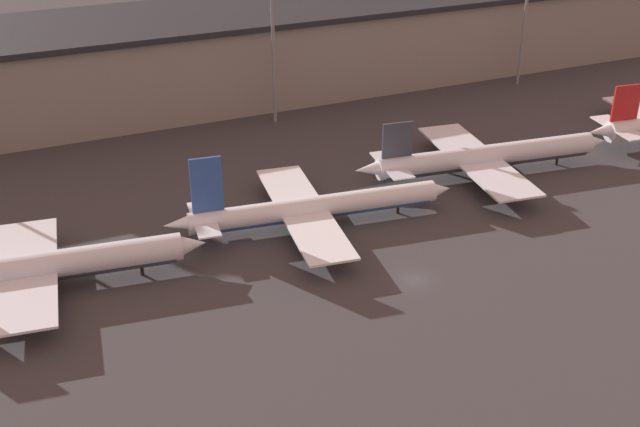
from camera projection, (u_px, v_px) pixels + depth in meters
name	position (u px, v px, depth m)	size (l,w,h in m)	color
ground	(414.00, 280.00, 109.70)	(600.00, 600.00, 0.00)	#383538
terminal_building	(224.00, 53.00, 172.72)	(219.09, 31.81, 18.51)	gray
airplane_1	(35.00, 269.00, 105.86)	(45.50, 29.19, 11.78)	silver
airplane_2	(311.00, 208.00, 122.12)	(45.58, 32.74, 13.39)	white
airplane_3	(484.00, 157.00, 138.39)	(47.76, 32.76, 11.54)	silver
lamp_post_1	(273.00, 39.00, 154.54)	(1.80, 1.80, 26.86)	slate
lamp_post_2	(525.00, 21.00, 176.88)	(1.80, 1.80, 22.23)	slate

